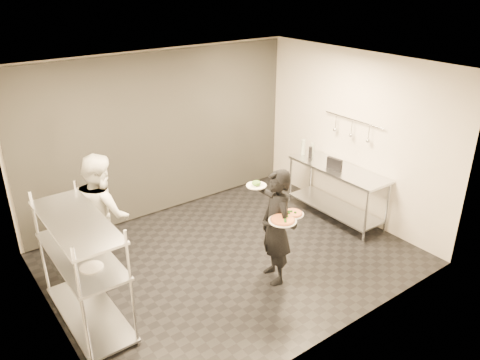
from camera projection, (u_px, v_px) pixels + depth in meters
room_shell at (187, 148)px, 7.24m from camera, size 5.00×4.00×2.80m
pass_rack at (83, 265)px, 5.47m from camera, size 0.60×1.60×1.50m
prep_counter at (337, 184)px, 7.88m from camera, size 0.60×1.80×0.92m
utensil_rail at (352, 129)px, 7.64m from camera, size 0.07×1.20×0.31m
waiter at (276, 227)px, 6.18m from camera, size 0.53×0.67×1.62m
chef at (102, 214)px, 6.40m from camera, size 0.66×0.85×1.74m
pizza_plate_near at (283, 220)px, 5.85m from camera, size 0.36×0.36×0.05m
pizza_plate_far at (293, 213)px, 6.01m from camera, size 0.28×0.28×0.05m
salad_plate at (256, 184)px, 6.12m from camera, size 0.27×0.27×0.07m
pos_monitor at (334, 164)px, 7.64m from camera, size 0.09×0.28×0.20m
bottle_green at (303, 147)px, 8.26m from camera, size 0.08×0.08×0.27m
bottle_clear at (312, 149)px, 8.24m from camera, size 0.07×0.07×0.22m
bottle_dark at (310, 152)px, 8.12m from camera, size 0.06×0.06×0.20m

